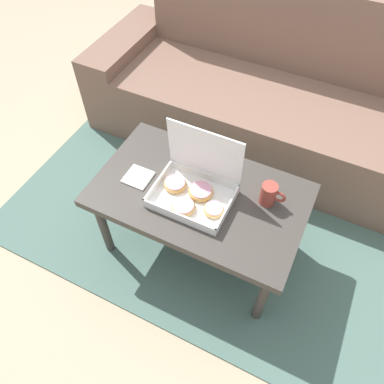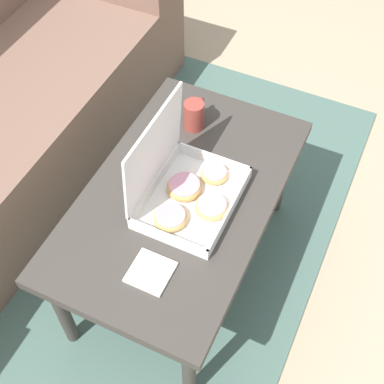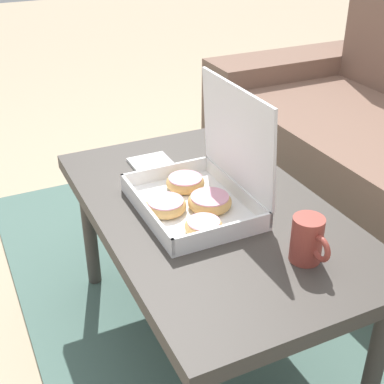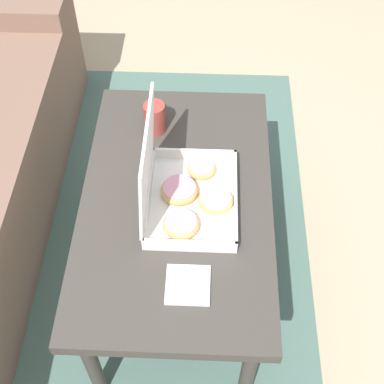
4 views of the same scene
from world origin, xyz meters
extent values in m
plane|color=tan|center=(0.00, 0.00, 0.00)|extent=(12.00, 12.00, 0.00)
cube|color=#4C6B60|center=(0.00, 0.30, 0.01)|extent=(2.29, 1.89, 0.01)
cube|color=#7A5B4C|center=(-0.97, 0.74, 0.26)|extent=(0.24, 0.79, 0.53)
cube|color=#3D3833|center=(0.00, -0.16, 0.45)|extent=(0.95, 0.57, 0.04)
cylinder|color=#3D3833|center=(-0.42, -0.39, 0.22)|extent=(0.04, 0.04, 0.43)
cylinder|color=#3D3833|center=(-0.42, 0.06, 0.22)|extent=(0.04, 0.04, 0.43)
cylinder|color=#3D3833|center=(0.42, 0.06, 0.22)|extent=(0.04, 0.04, 0.43)
cube|color=white|center=(-0.01, -0.21, 0.48)|extent=(0.34, 0.26, 0.01)
cube|color=white|center=(-0.01, -0.34, 0.50)|extent=(0.34, 0.01, 0.04)
cube|color=white|center=(-0.01, -0.08, 0.50)|extent=(0.34, 0.01, 0.04)
cube|color=white|center=(-0.18, -0.21, 0.50)|extent=(0.01, 0.26, 0.04)
cube|color=white|center=(0.15, -0.21, 0.50)|extent=(0.01, 0.26, 0.04)
cube|color=white|center=(-0.01, -0.09, 0.65)|extent=(0.34, 0.02, 0.26)
torus|color=tan|center=(0.01, -0.17, 0.50)|extent=(0.11, 0.11, 0.03)
cylinder|color=pink|center=(0.01, -0.17, 0.51)|extent=(0.10, 0.10, 0.01)
torus|color=tan|center=(-0.11, -0.18, 0.50)|extent=(0.10, 0.10, 0.03)
cylinder|color=pink|center=(-0.11, -0.18, 0.50)|extent=(0.09, 0.09, 0.01)
torus|color=tan|center=(-0.02, -0.28, 0.50)|extent=(0.10, 0.10, 0.03)
cylinder|color=pink|center=(-0.02, -0.28, 0.50)|extent=(0.09, 0.09, 0.01)
torus|color=tan|center=(0.10, -0.23, 0.49)|extent=(0.09, 0.09, 0.03)
cylinder|color=pink|center=(0.10, -0.23, 0.50)|extent=(0.08, 0.08, 0.01)
cylinder|color=#993D33|center=(0.28, -0.08, 0.53)|extent=(0.07, 0.07, 0.11)
torus|color=#993D33|center=(0.33, -0.08, 0.53)|extent=(0.06, 0.01, 0.06)
cube|color=white|center=(-0.29, -0.21, 0.48)|extent=(0.12, 0.12, 0.01)
camera|label=1|loc=(0.42, -1.10, 1.79)|focal=35.00mm
camera|label=2|loc=(-0.91, -0.63, 1.82)|focal=50.00mm
camera|label=3|loc=(1.04, -0.71, 1.18)|focal=50.00mm
camera|label=4|loc=(-0.97, -0.25, 1.74)|focal=50.00mm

